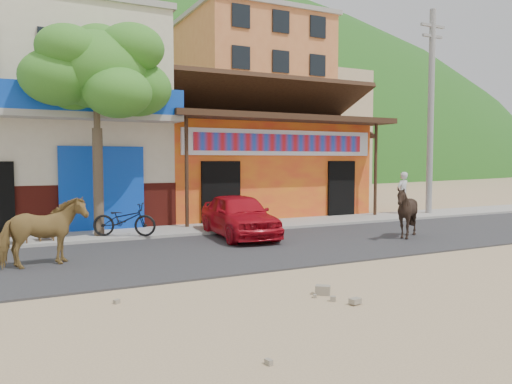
% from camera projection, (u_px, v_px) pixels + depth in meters
% --- Properties ---
extents(ground, '(120.00, 120.00, 0.00)m').
position_uv_depth(ground, '(360.00, 262.00, 10.95)').
color(ground, '#9E825B').
rests_on(ground, ground).
extents(road, '(60.00, 5.00, 0.04)m').
position_uv_depth(road, '(300.00, 244.00, 13.18)').
color(road, '#28282B').
rests_on(road, ground).
extents(sidewalk, '(60.00, 2.00, 0.12)m').
position_uv_depth(sidewalk, '(244.00, 227.00, 16.29)').
color(sidewalk, gray).
rests_on(sidewalk, ground).
extents(dance_club, '(8.00, 6.00, 3.60)m').
position_uv_depth(dance_club, '(246.00, 171.00, 20.64)').
color(dance_club, orange).
rests_on(dance_club, ground).
extents(cafe_building, '(7.00, 6.00, 7.00)m').
position_uv_depth(cafe_building, '(50.00, 123.00, 17.17)').
color(cafe_building, beige).
rests_on(cafe_building, ground).
extents(apartment_front, '(9.00, 9.00, 12.00)m').
position_uv_depth(apartment_front, '(250.00, 108.00, 35.99)').
color(apartment_front, '#CC723F').
rests_on(apartment_front, ground).
extents(apartment_rear, '(8.00, 8.00, 10.00)m').
position_uv_depth(apartment_rear, '(309.00, 130.00, 45.45)').
color(apartment_rear, tan).
rests_on(apartment_rear, ground).
extents(hillside, '(100.00, 40.00, 24.00)m').
position_uv_depth(hillside, '(56.00, 93.00, 72.56)').
color(hillside, '#194C14').
rests_on(hillside, ground).
extents(tree, '(3.00, 3.00, 6.00)m').
position_uv_depth(tree, '(97.00, 128.00, 13.85)').
color(tree, '#2D721E').
rests_on(tree, sidewalk).
extents(utility_pole, '(0.24, 0.24, 8.00)m').
position_uv_depth(utility_pole, '(431.00, 112.00, 19.71)').
color(utility_pole, gray).
rests_on(utility_pole, sidewalk).
extents(cow_tan, '(1.82, 1.15, 1.43)m').
position_uv_depth(cow_tan, '(43.00, 232.00, 10.26)').
color(cow_tan, olive).
rests_on(cow_tan, road).
extents(cow_dark, '(1.47, 1.35, 1.45)m').
position_uv_depth(cow_dark, '(406.00, 212.00, 13.99)').
color(cow_dark, black).
rests_on(cow_dark, road).
extents(red_car, '(1.81, 3.79, 1.25)m').
position_uv_depth(red_car, '(239.00, 215.00, 14.20)').
color(red_car, '#B10C19').
rests_on(red_car, road).
extents(scooter, '(1.84, 1.39, 0.93)m').
position_uv_depth(scooter, '(124.00, 220.00, 13.84)').
color(scooter, black).
rests_on(scooter, sidewalk).
extents(pedestrian, '(0.66, 0.50, 1.64)m').
position_uv_depth(pedestrian, '(403.00, 193.00, 19.74)').
color(pedestrian, silver).
rests_on(pedestrian, sidewalk).
extents(cafe_chair_left, '(0.41, 0.41, 0.86)m').
position_uv_depth(cafe_chair_left, '(46.00, 224.00, 13.13)').
color(cafe_chair_left, '#4C3619').
rests_on(cafe_chair_left, sidewalk).
extents(cafe_chair_right, '(0.53, 0.53, 0.87)m').
position_uv_depth(cafe_chair_right, '(17.00, 226.00, 12.63)').
color(cafe_chair_right, '#472617').
rests_on(cafe_chair_right, sidewalk).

